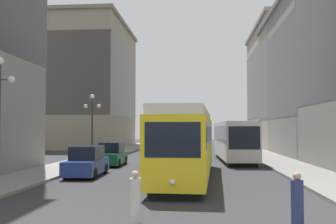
{
  "coord_description": "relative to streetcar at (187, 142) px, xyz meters",
  "views": [
    {
      "loc": [
        1.52,
        -7.39,
        2.88
      ],
      "look_at": [
        0.25,
        8.55,
        3.57
      ],
      "focal_mm": 41.51,
      "sensor_mm": 36.0,
      "label": 1
    }
  ],
  "objects": [
    {
      "name": "building_right_midblock",
      "position": [
        16.85,
        36.29,
        7.21
      ],
      "size": [
        15.9,
        20.61,
        18.13
      ],
      "color": "#A89E8E",
      "rests_on": "ground"
    },
    {
      "name": "lamp_post_left_far",
      "position": [
        -8.03,
        8.52,
        1.69
      ],
      "size": [
        1.41,
        0.36,
        5.55
      ],
      "color": "#333338",
      "rests_on": "sidewalk_left"
    },
    {
      "name": "transit_bus",
      "position": [
        3.78,
        12.56,
        -0.15
      ],
      "size": [
        3.0,
        13.01,
        3.45
      ],
      "rotation": [
        0.0,
        0.0,
        0.03
      ],
      "color": "black",
      "rests_on": "ground"
    },
    {
      "name": "sidewalk_left",
      "position": [
        -9.16,
        24.77,
        -2.03
      ],
      "size": [
        3.47,
        120.0,
        0.15
      ],
      "primitive_type": "cube",
      "color": "gray",
      "rests_on": "ground"
    },
    {
      "name": "pedestrian_crossing_near",
      "position": [
        3.52,
        -10.99,
        -1.35
      ],
      "size": [
        0.36,
        0.36,
        1.62
      ],
      "rotation": [
        0.0,
        0.0,
        5.21
      ],
      "color": "navy",
      "rests_on": "ground"
    },
    {
      "name": "building_left_midblock",
      "position": [
        -17.92,
        37.44,
        7.86
      ],
      "size": [
        14.65,
        20.84,
        19.38
      ],
      "color": "gray",
      "rests_on": "ground"
    },
    {
      "name": "parked_car_left_mid",
      "position": [
        -6.13,
        7.31,
        -1.26
      ],
      "size": [
        1.92,
        4.35,
        1.82
      ],
      "rotation": [
        0.0,
        0.0,
        0.01
      ],
      "color": "black",
      "rests_on": "ground"
    },
    {
      "name": "streetcar",
      "position": [
        0.0,
        0.0,
        0.0
      ],
      "size": [
        3.31,
        15.18,
        3.89
      ],
      "rotation": [
        0.0,
        0.0,
        -0.05
      ],
      "color": "black",
      "rests_on": "ground"
    },
    {
      "name": "sidewalk_right",
      "position": [
        7.47,
        24.77,
        -2.03
      ],
      "size": [
        3.47,
        120.0,
        0.15
      ],
      "primitive_type": "cube",
      "color": "gray",
      "rests_on": "ground"
    },
    {
      "name": "pedestrian_crossing_far",
      "position": [
        -1.27,
        -10.8,
        -1.36
      ],
      "size": [
        0.36,
        0.36,
        1.59
      ],
      "rotation": [
        0.0,
        0.0,
        4.45
      ],
      "color": "beige",
      "rests_on": "ground"
    },
    {
      "name": "parked_car_left_near",
      "position": [
        -6.13,
        0.6,
        -1.26
      ],
      "size": [
        1.98,
        4.7,
        1.82
      ],
      "rotation": [
        0.0,
        0.0,
        0.03
      ],
      "color": "black",
      "rests_on": "ground"
    }
  ]
}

